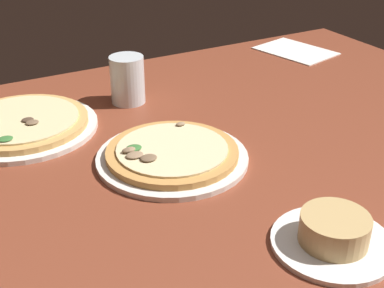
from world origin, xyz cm
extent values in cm
cube|color=brown|center=(0.00, 0.00, 2.00)|extent=(150.00, 110.00, 4.00)
cylinder|color=silver|center=(6.74, -2.46, 4.50)|extent=(27.33, 27.33, 1.00)
cylinder|color=#C68C47|center=(6.74, -2.46, 5.60)|extent=(23.77, 23.77, 1.20)
cylinder|color=beige|center=(6.74, -2.46, 6.40)|extent=(19.99, 19.99, 0.40)
ellipsoid|color=#387033|center=(12.90, -5.26, 6.82)|extent=(2.85, 2.53, 0.44)
ellipsoid|color=#937556|center=(13.86, -2.67, 6.90)|extent=(3.08, 2.46, 0.59)
ellipsoid|color=brown|center=(12.17, -0.60, 6.90)|extent=(2.94, 2.55, 0.60)
ellipsoid|color=#937556|center=(13.91, -4.72, 6.98)|extent=(2.07, 1.64, 0.77)
ellipsoid|color=#937556|center=(1.20, -9.66, 6.89)|extent=(1.87, 1.36, 0.58)
ellipsoid|color=brown|center=(14.48, -4.59, 6.99)|extent=(1.78, 1.38, 0.79)
cylinder|color=silver|center=(27.40, -28.06, 4.50)|extent=(29.89, 29.89, 1.00)
cylinder|color=tan|center=(27.40, -28.06, 5.60)|extent=(26.28, 26.28, 1.20)
cylinder|color=beige|center=(27.40, -28.06, 6.40)|extent=(22.60, 22.60, 0.40)
ellipsoid|color=#4C3828|center=(26.54, -25.95, 6.85)|extent=(2.33, 2.03, 0.51)
ellipsoid|color=brown|center=(26.08, -24.24, 6.88)|extent=(2.55, 2.11, 0.56)
ellipsoid|color=#387033|center=(32.03, -19.82, 6.82)|extent=(2.71, 2.41, 0.44)
cylinder|color=white|center=(-1.90, 29.76, 4.40)|extent=(17.25, 17.25, 0.80)
cylinder|color=tan|center=(-1.90, 29.76, 6.85)|extent=(9.71, 9.71, 4.11)
cylinder|color=silver|center=(3.30, -30.67, 9.25)|extent=(7.53, 7.53, 10.50)
cylinder|color=silver|center=(3.30, -30.67, 7.38)|extent=(6.93, 6.93, 6.76)
cube|color=white|center=(-52.04, -40.77, 4.15)|extent=(18.92, 23.31, 0.30)
camera|label=1|loc=(43.66, 71.65, 51.46)|focal=49.56mm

